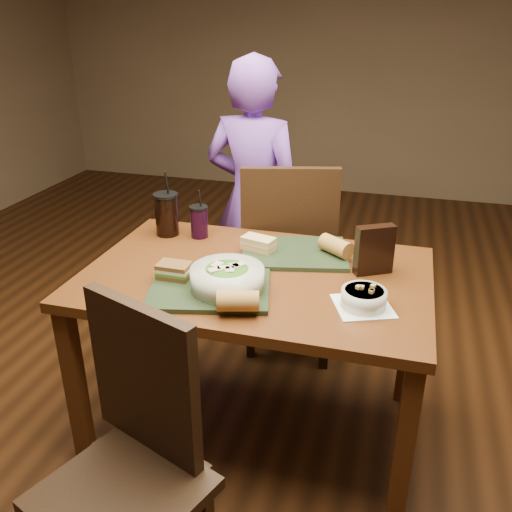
# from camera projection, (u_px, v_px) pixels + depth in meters

# --- Properties ---
(ground) EXTENTS (6.00, 6.00, 0.00)m
(ground) POSITION_uv_depth(u_px,v_px,m) (256.00, 426.00, 2.37)
(ground) COLOR #381C0B
(ground) RESTS_ON ground
(dining_table) EXTENTS (1.30, 0.85, 0.75)m
(dining_table) POSITION_uv_depth(u_px,v_px,m) (256.00, 294.00, 2.10)
(dining_table) COLOR #522910
(dining_table) RESTS_ON ground
(chair_near) EXTENTS (0.53, 0.54, 0.94)m
(chair_near) POSITION_uv_depth(u_px,v_px,m) (133.00, 449.00, 1.54)
(chair_near) COLOR black
(chair_near) RESTS_ON ground
(chair_far) EXTENTS (0.54, 0.55, 1.03)m
(chair_far) POSITION_uv_depth(u_px,v_px,m) (293.00, 253.00, 2.66)
(chair_far) COLOR black
(chair_far) RESTS_ON ground
(diner) EXTENTS (0.59, 0.43, 1.48)m
(diner) POSITION_uv_depth(u_px,v_px,m) (254.00, 202.00, 2.85)
(diner) COLOR #6E3AA2
(diner) RESTS_ON ground
(tray_near) EXTENTS (0.48, 0.41, 0.02)m
(tray_near) POSITION_uv_depth(u_px,v_px,m) (210.00, 289.00, 1.92)
(tray_near) COLOR black
(tray_near) RESTS_ON dining_table
(tray_far) EXTENTS (0.48, 0.40, 0.02)m
(tray_far) POSITION_uv_depth(u_px,v_px,m) (294.00, 253.00, 2.21)
(tray_far) COLOR black
(tray_far) RESTS_ON dining_table
(salad_bowl) EXTENTS (0.26, 0.26, 0.09)m
(salad_bowl) POSITION_uv_depth(u_px,v_px,m) (227.00, 277.00, 1.89)
(salad_bowl) COLOR silver
(salad_bowl) RESTS_ON tray_near
(soup_bowl) EXTENTS (0.24, 0.24, 0.07)m
(soup_bowl) POSITION_uv_depth(u_px,v_px,m) (364.00, 298.00, 1.81)
(soup_bowl) COLOR white
(soup_bowl) RESTS_ON dining_table
(sandwich_near) EXTENTS (0.12, 0.08, 0.06)m
(sandwich_near) POSITION_uv_depth(u_px,v_px,m) (174.00, 270.00, 1.97)
(sandwich_near) COLOR #593819
(sandwich_near) RESTS_ON tray_near
(sandwich_far) EXTENTS (0.15, 0.10, 0.05)m
(sandwich_far) POSITION_uv_depth(u_px,v_px,m) (258.00, 243.00, 2.20)
(sandwich_far) COLOR tan
(sandwich_far) RESTS_ON tray_far
(baguette_near) EXTENTS (0.15, 0.10, 0.07)m
(baguette_near) POSITION_uv_depth(u_px,v_px,m) (238.00, 301.00, 1.75)
(baguette_near) COLOR #AD7533
(baguette_near) RESTS_ON tray_near
(baguette_far) EXTENTS (0.15, 0.14, 0.07)m
(baguette_far) POSITION_uv_depth(u_px,v_px,m) (336.00, 246.00, 2.16)
(baguette_far) COLOR #AD7533
(baguette_far) RESTS_ON tray_far
(cup_cola) EXTENTS (0.11, 0.11, 0.29)m
(cup_cola) POSITION_uv_depth(u_px,v_px,m) (167.00, 214.00, 2.37)
(cup_cola) COLOR black
(cup_cola) RESTS_ON dining_table
(cup_berry) EXTENTS (0.08, 0.08, 0.22)m
(cup_berry) POSITION_uv_depth(u_px,v_px,m) (199.00, 221.00, 2.36)
(cup_berry) COLOR black
(cup_berry) RESTS_ON dining_table
(chip_bag) EXTENTS (0.15, 0.11, 0.19)m
(chip_bag) POSITION_uv_depth(u_px,v_px,m) (374.00, 250.00, 2.02)
(chip_bag) COLOR black
(chip_bag) RESTS_ON dining_table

